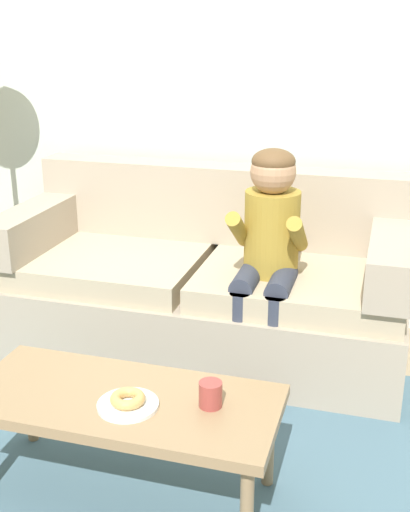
{
  "coord_description": "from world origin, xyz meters",
  "views": [
    {
      "loc": [
        0.86,
        -2.18,
        1.63
      ],
      "look_at": [
        0.09,
        0.45,
        0.65
      ],
      "focal_mm": 45.64,
      "sensor_mm": 36.0,
      "label": 1
    }
  ],
  "objects_px": {
    "person_child": "(268,243)",
    "donut": "(128,399)",
    "couch": "(205,286)",
    "mug": "(210,394)",
    "toy_controller": "(15,407)",
    "coffee_table": "(123,407)"
  },
  "relations": [
    {
      "from": "mug",
      "to": "toy_controller",
      "type": "relative_size",
      "value": 0.4
    },
    {
      "from": "toy_controller",
      "to": "person_child",
      "type": "bearing_deg",
      "value": 61.44
    },
    {
      "from": "couch",
      "to": "person_child",
      "type": "height_order",
      "value": "person_child"
    },
    {
      "from": "coffee_table",
      "to": "donut",
      "type": "relative_size",
      "value": 9.16
    },
    {
      "from": "mug",
      "to": "coffee_table",
      "type": "bearing_deg",
      "value": -174.66
    },
    {
      "from": "toy_controller",
      "to": "couch",
      "type": "bearing_deg",
      "value": 81.89
    },
    {
      "from": "mug",
      "to": "toy_controller",
      "type": "height_order",
      "value": "mug"
    },
    {
      "from": "donut",
      "to": "couch",
      "type": "bearing_deg",
      "value": 94.42
    },
    {
      "from": "coffee_table",
      "to": "person_child",
      "type": "distance_m",
      "value": 1.1
    },
    {
      "from": "couch",
      "to": "mug",
      "type": "distance_m",
      "value": 1.25
    },
    {
      "from": "coffee_table",
      "to": "mug",
      "type": "xyz_separation_m",
      "value": [
        0.31,
        0.03,
        0.09
      ]
    },
    {
      "from": "coffee_table",
      "to": "donut",
      "type": "bearing_deg",
      "value": -50.86
    },
    {
      "from": "couch",
      "to": "coffee_table",
      "type": "height_order",
      "value": "couch"
    },
    {
      "from": "person_child",
      "to": "donut",
      "type": "bearing_deg",
      "value": -104.14
    },
    {
      "from": "couch",
      "to": "donut",
      "type": "bearing_deg",
      "value": -85.58
    },
    {
      "from": "couch",
      "to": "toy_controller",
      "type": "bearing_deg",
      "value": -125.68
    },
    {
      "from": "couch",
      "to": "coffee_table",
      "type": "relative_size",
      "value": 1.85
    },
    {
      "from": "donut",
      "to": "mug",
      "type": "relative_size",
      "value": 1.33
    },
    {
      "from": "person_child",
      "to": "coffee_table",
      "type": "bearing_deg",
      "value": -107.2
    },
    {
      "from": "couch",
      "to": "toy_controller",
      "type": "height_order",
      "value": "couch"
    },
    {
      "from": "person_child",
      "to": "mug",
      "type": "bearing_deg",
      "value": -90.08
    },
    {
      "from": "person_child",
      "to": "toy_controller",
      "type": "relative_size",
      "value": 4.87
    }
  ]
}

